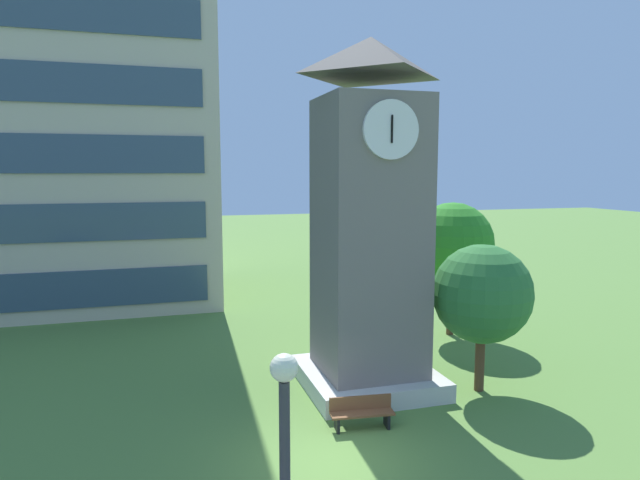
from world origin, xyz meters
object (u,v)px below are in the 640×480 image
tree_by_building (482,294)px  tree_near_tower (452,244)px  clock_tower (369,235)px  park_bench (362,412)px

tree_by_building → tree_near_tower: bearing=68.9°
clock_tower → tree_by_building: (3.39, -1.39, -1.87)m
park_bench → tree_by_building: 5.64m
park_bench → tree_by_building: size_ratio=0.38×
tree_by_building → park_bench: bearing=-162.8°
clock_tower → tree_by_building: size_ratio=2.34×
clock_tower → park_bench: size_ratio=6.17×
tree_by_building → tree_near_tower: 6.45m
tree_by_building → tree_near_tower: tree_near_tower is taller
clock_tower → tree_by_building: clock_tower is taller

